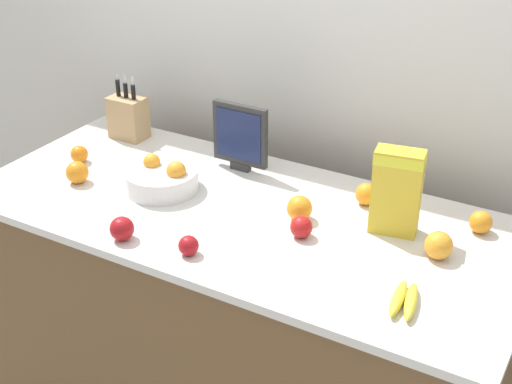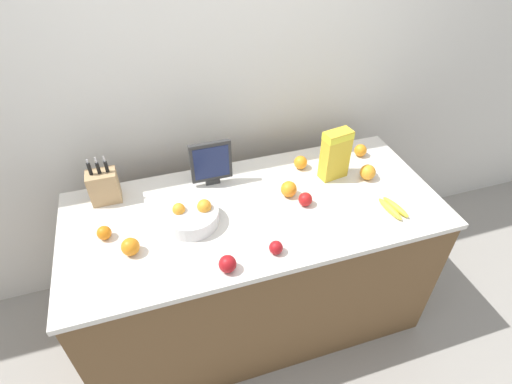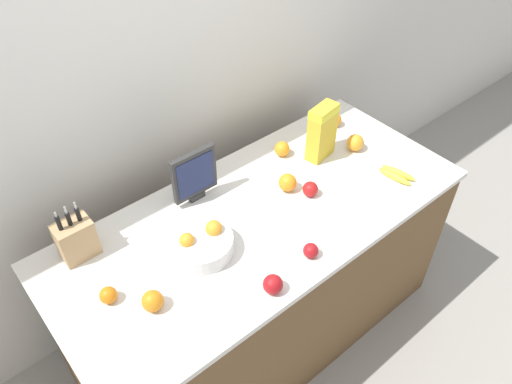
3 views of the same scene
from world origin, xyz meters
TOP-DOWN VIEW (x-y plane):
  - wall_back at (0.00, 0.65)m, footprint 9.00×0.06m
  - counter at (0.00, 0.00)m, footprint 1.95×0.87m
  - knife_block at (-0.73, 0.30)m, footprint 0.15×0.10m
  - small_monitor at (-0.16, 0.27)m, footprint 0.22×0.03m
  - cereal_box at (0.50, 0.13)m, footprint 0.17×0.11m
  - fruit_bowl at (-0.33, -0.01)m, footprint 0.27×0.27m
  - banana_bunch at (0.67, -0.23)m, footprint 0.10×0.18m
  - apple_front at (0.26, -0.05)m, footprint 0.07×0.07m
  - apple_rightmost at (-0.24, -0.35)m, footprint 0.08×0.08m
  - apple_leftmost at (-0.00, -0.32)m, footprint 0.06×0.06m
  - orange_mid_right at (0.75, 0.27)m, footprint 0.08×0.08m
  - orange_front_right at (0.68, 0.05)m, footprint 0.09×0.09m
  - orange_front_left at (0.20, 0.05)m, footprint 0.09×0.09m
  - orange_mid_left at (0.36, 0.26)m, footprint 0.08×0.08m
  - orange_by_cereal at (-0.63, -0.12)m, footprint 0.08×0.08m
  - orange_front_center at (-0.74, 0.02)m, footprint 0.07×0.07m

SIDE VIEW (x-z plane):
  - counter at x=0.00m, z-range 0.00..0.94m
  - banana_bunch at x=0.67m, z-range 0.94..0.97m
  - apple_leftmost at x=0.00m, z-range 0.94..1.00m
  - orange_front_center at x=-0.74m, z-range 0.94..1.00m
  - apple_front at x=0.26m, z-range 0.94..1.01m
  - orange_mid_right at x=0.75m, z-range 0.94..1.01m
  - orange_mid_left at x=0.36m, z-range 0.94..1.02m
  - apple_rightmost at x=-0.24m, z-range 0.94..1.02m
  - orange_by_cereal at x=-0.63m, z-range 0.94..1.02m
  - orange_front_left at x=0.20m, z-range 0.94..1.02m
  - orange_front_right at x=0.68m, z-range 0.94..1.02m
  - fruit_bowl at x=-0.33m, z-range 0.92..1.04m
  - knife_block at x=-0.73m, z-range 0.89..1.17m
  - small_monitor at x=-0.16m, z-range 0.95..1.21m
  - cereal_box at x=0.50m, z-range 0.95..1.24m
  - wall_back at x=0.00m, z-range 0.00..2.60m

